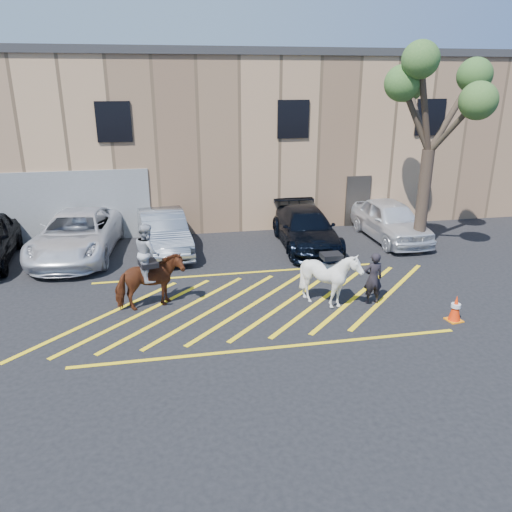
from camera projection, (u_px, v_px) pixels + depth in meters
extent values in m
plane|color=black|center=(251.00, 300.00, 14.61)|extent=(90.00, 90.00, 0.00)
imported|color=white|center=(77.00, 234.00, 18.10)|extent=(3.19, 5.97, 1.60)
imported|color=gray|center=(163.00, 232.00, 18.56)|extent=(2.12, 4.76, 1.52)
imported|color=black|center=(306.00, 229.00, 19.09)|extent=(2.24, 5.03, 1.43)
imported|color=white|center=(390.00, 220.00, 19.97)|extent=(1.94, 4.66, 1.58)
imported|color=black|center=(373.00, 278.00, 14.20)|extent=(0.56, 0.37, 1.53)
cube|color=tan|center=(207.00, 136.00, 24.55)|extent=(32.00, 10.00, 7.00)
cube|color=#2D2D30|center=(205.00, 56.00, 23.33)|extent=(32.20, 10.20, 0.30)
cube|color=black|center=(114.00, 122.00, 18.80)|extent=(1.30, 0.08, 1.50)
cube|color=black|center=(293.00, 119.00, 20.05)|extent=(1.30, 0.08, 1.50)
cube|color=black|center=(430.00, 117.00, 21.11)|extent=(1.30, 0.08, 1.50)
cube|color=#38332D|center=(358.00, 201.00, 21.75)|extent=(1.10, 0.08, 2.20)
cube|color=yellow|center=(102.00, 317.00, 13.59)|extent=(4.20, 4.20, 0.01)
cube|color=yellow|center=(141.00, 314.00, 13.77)|extent=(4.20, 4.20, 0.01)
cube|color=yellow|center=(179.00, 310.00, 13.96)|extent=(4.20, 4.20, 0.01)
cube|color=yellow|center=(217.00, 307.00, 14.15)|extent=(4.20, 4.20, 0.01)
cube|color=yellow|center=(253.00, 304.00, 14.33)|extent=(4.20, 4.20, 0.01)
cube|color=yellow|center=(289.00, 302.00, 14.52)|extent=(4.20, 4.20, 0.01)
cube|color=yellow|center=(323.00, 299.00, 14.70)|extent=(4.20, 4.20, 0.01)
cube|color=yellow|center=(357.00, 296.00, 14.89)|extent=(4.20, 4.20, 0.01)
cube|color=yellow|center=(389.00, 293.00, 15.08)|extent=(4.20, 4.20, 0.01)
cube|color=yellow|center=(239.00, 273.00, 16.65)|extent=(9.50, 0.12, 0.01)
cube|color=yellow|center=(272.00, 348.00, 12.02)|extent=(9.50, 0.12, 0.01)
imported|color=#622F17|center=(150.00, 282.00, 13.88)|extent=(2.02, 1.31, 1.58)
imported|color=#999AA3|center=(147.00, 252.00, 13.59)|extent=(0.79, 0.91, 1.61)
cube|color=black|center=(148.00, 264.00, 13.70)|extent=(0.59, 0.66, 0.14)
imported|color=white|center=(330.00, 278.00, 13.99)|extent=(1.40, 1.56, 1.69)
cube|color=black|center=(331.00, 256.00, 13.77)|extent=(0.57, 0.47, 0.14)
cube|color=orange|center=(454.00, 320.00, 13.39)|extent=(0.43, 0.43, 0.03)
cone|color=red|center=(456.00, 308.00, 13.26)|extent=(0.32, 0.32, 0.70)
cylinder|color=silver|center=(456.00, 306.00, 13.24)|extent=(0.25, 0.25, 0.10)
cylinder|color=#443529|center=(423.00, 203.00, 18.04)|extent=(0.44, 0.44, 3.80)
cylinder|color=#483A2B|center=(451.00, 114.00, 17.28)|extent=(1.76, 0.51, 2.68)
cylinder|color=#49362C|center=(418.00, 118.00, 17.85)|extent=(0.33, 1.88, 2.34)
cylinder|color=#46392A|center=(416.00, 119.00, 16.95)|extent=(1.40, 0.20, 2.39)
cylinder|color=#453A2A|center=(452.00, 128.00, 16.53)|extent=(0.78, 1.62, 1.96)
cylinder|color=#4A3C2D|center=(425.00, 108.00, 16.60)|extent=(1.16, 0.77, 3.11)
sphere|color=#3B652B|center=(475.00, 75.00, 17.12)|extent=(1.20, 1.20, 1.20)
sphere|color=#48632A|center=(408.00, 85.00, 18.27)|extent=(1.20, 1.20, 1.20)
sphere|color=#467331|center=(402.00, 83.00, 16.46)|extent=(1.20, 1.20, 1.20)
sphere|color=#446B2E|center=(478.00, 101.00, 15.62)|extent=(1.20, 1.20, 1.20)
sphere|color=#4B7230|center=(421.00, 59.00, 15.76)|extent=(1.20, 1.20, 1.20)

